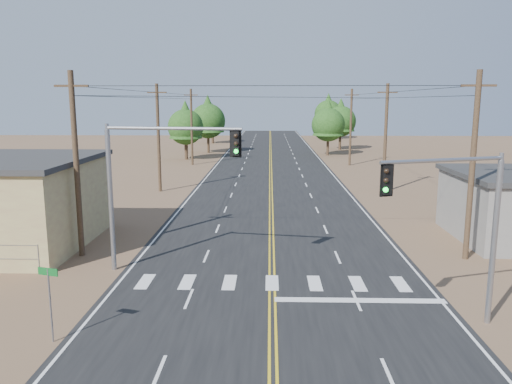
{
  "coord_description": "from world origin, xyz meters",
  "views": [
    {
      "loc": [
        -0.15,
        -14.25,
        8.42
      ],
      "look_at": [
        -0.88,
        12.66,
        3.5
      ],
      "focal_mm": 35.0,
      "sensor_mm": 36.0,
      "label": 1
    }
  ],
  "objects": [
    {
      "name": "tree_right_mid",
      "position": [
        12.22,
        73.91,
        5.48
      ],
      "size": [
        5.38,
        5.38,
        8.96
      ],
      "color": "#3F2D1E",
      "rests_on": "ground"
    },
    {
      "name": "utility_pole_right_far",
      "position": [
        10.5,
        52.0,
        5.12
      ],
      "size": [
        1.8,
        0.3,
        10.0
      ],
      "color": "#4C3826",
      "rests_on": "ground"
    },
    {
      "name": "tree_left_near",
      "position": [
        -12.32,
        58.1,
        5.24
      ],
      "size": [
        5.15,
        5.15,
        8.58
      ],
      "color": "#3F2D1E",
      "rests_on": "ground"
    },
    {
      "name": "tree_right_far",
      "position": [
        12.9,
        98.67,
        6.22
      ],
      "size": [
        6.11,
        6.11,
        10.18
      ],
      "color": "#3F2D1E",
      "rests_on": "ground"
    },
    {
      "name": "utility_pole_left_mid",
      "position": [
        -10.5,
        32.0,
        5.12
      ],
      "size": [
        1.8,
        0.3,
        10.0
      ],
      "color": "#4C3826",
      "rests_on": "ground"
    },
    {
      "name": "tree_right_near",
      "position": [
        9.0,
        64.43,
        5.31
      ],
      "size": [
        5.21,
        5.21,
        8.68
      ],
      "color": "#3F2D1E",
      "rests_on": "ground"
    },
    {
      "name": "tree_left_far",
      "position": [
        -11.68,
        86.61,
        4.92
      ],
      "size": [
        4.83,
        4.83,
        8.05
      ],
      "color": "#3F2D1E",
      "rests_on": "ground"
    },
    {
      "name": "street_sign",
      "position": [
        -7.8,
        2.0,
        1.84
      ],
      "size": [
        0.79,
        0.27,
        2.74
      ],
      "rotation": [
        0.0,
        0.0,
        -0.29
      ],
      "color": "gray",
      "rests_on": "ground"
    },
    {
      "name": "road",
      "position": [
        0.0,
        30.0,
        0.01
      ],
      "size": [
        15.0,
        200.0,
        0.02
      ],
      "primitive_type": "cube",
      "color": "black",
      "rests_on": "ground"
    },
    {
      "name": "ground",
      "position": [
        0.0,
        0.0,
        0.0
      ],
      "size": [
        220.0,
        220.0,
        0.0
      ],
      "primitive_type": "plane",
      "color": "brown",
      "rests_on": "ground"
    },
    {
      "name": "tree_left_mid",
      "position": [
        -10.25,
        67.75,
        5.79
      ],
      "size": [
        5.67,
        5.67,
        9.46
      ],
      "color": "#3F2D1E",
      "rests_on": "ground"
    },
    {
      "name": "utility_pole_right_mid",
      "position": [
        10.5,
        32.0,
        5.12
      ],
      "size": [
        1.8,
        0.3,
        10.0
      ],
      "color": "#4C3826",
      "rests_on": "ground"
    },
    {
      "name": "signal_mast_left",
      "position": [
        -6.04,
        9.41,
        5.03
      ],
      "size": [
        6.72,
        1.39,
        7.35
      ],
      "rotation": [
        0.0,
        0.0,
        -0.16
      ],
      "color": "gray",
      "rests_on": "ground"
    },
    {
      "name": "utility_pole_left_far",
      "position": [
        -10.5,
        52.0,
        5.12
      ],
      "size": [
        1.8,
        0.3,
        10.0
      ],
      "color": "#4C3826",
      "rests_on": "ground"
    },
    {
      "name": "signal_mast_right",
      "position": [
        6.92,
        3.53,
        4.42
      ],
      "size": [
        4.86,
        1.88,
        6.57
      ],
      "rotation": [
        0.0,
        0.0,
        0.33
      ],
      "color": "gray",
      "rests_on": "ground"
    },
    {
      "name": "utility_pole_left_near",
      "position": [
        -10.5,
        12.0,
        5.12
      ],
      "size": [
        1.8,
        0.3,
        10.0
      ],
      "color": "#4C3826",
      "rests_on": "ground"
    },
    {
      "name": "utility_pole_right_near",
      "position": [
        10.5,
        12.0,
        5.12
      ],
      "size": [
        1.8,
        0.3,
        10.0
      ],
      "color": "#4C3826",
      "rests_on": "ground"
    }
  ]
}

